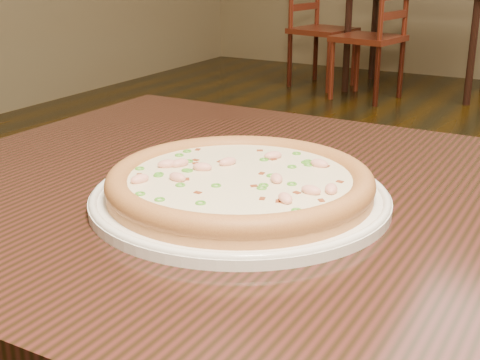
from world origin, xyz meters
The scene contains 6 objects.
hero_table centered at (-0.25, -0.56, 0.65)m, with size 1.20×0.80×0.75m.
plate centered at (-0.37, -0.61, 0.76)m, with size 0.36×0.36×0.02m.
pizza centered at (-0.37, -0.61, 0.78)m, with size 0.32×0.32×0.03m.
bg_table_left centered at (-1.34, 3.79, 0.65)m, with size 1.00×0.70×0.75m.
chair_a centered at (-2.09, 3.62, 0.44)m, with size 0.49×0.49×0.95m.
chair_b centered at (-1.52, 3.33, 0.44)m, with size 0.48×0.48×0.95m.
Camera 1 is at (-0.00, -1.26, 1.04)m, focal length 50.00 mm.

